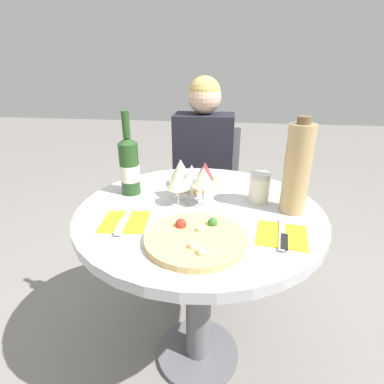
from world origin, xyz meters
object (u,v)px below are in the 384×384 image
at_px(seated_diner, 202,195).
at_px(pizza_large, 196,238).
at_px(chair_behind_diner, 204,200).
at_px(dining_table, 199,244).
at_px(wine_bottle, 129,165).
at_px(tall_carafe, 297,169).

height_order(seated_diner, pizza_large, seated_diner).
bearing_deg(chair_behind_diner, pizza_large, 93.61).
xyz_separation_m(dining_table, seated_diner, (-0.05, 0.63, -0.07)).
bearing_deg(pizza_large, dining_table, 93.16).
relative_size(seated_diner, wine_bottle, 3.65).
distance_m(wine_bottle, tall_carafe, 0.63).
xyz_separation_m(pizza_large, tall_carafe, (0.32, 0.24, 0.15)).
bearing_deg(dining_table, chair_behind_diner, 93.75).
xyz_separation_m(chair_behind_diner, pizza_large, (0.06, -1.00, 0.34)).
distance_m(chair_behind_diner, seated_diner, 0.17).
height_order(pizza_large, wine_bottle, wine_bottle).
height_order(dining_table, chair_behind_diner, chair_behind_diner).
bearing_deg(chair_behind_diner, dining_table, 93.75).
bearing_deg(pizza_large, wine_bottle, 132.79).
bearing_deg(tall_carafe, dining_table, -177.34).
bearing_deg(seated_diner, tall_carafe, 121.76).
distance_m(pizza_large, wine_bottle, 0.46).
distance_m(dining_table, chair_behind_diner, 0.79).
bearing_deg(wine_bottle, pizza_large, -47.21).
bearing_deg(pizza_large, seated_diner, 94.22).
distance_m(dining_table, wine_bottle, 0.41).
distance_m(seated_diner, wine_bottle, 0.68).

